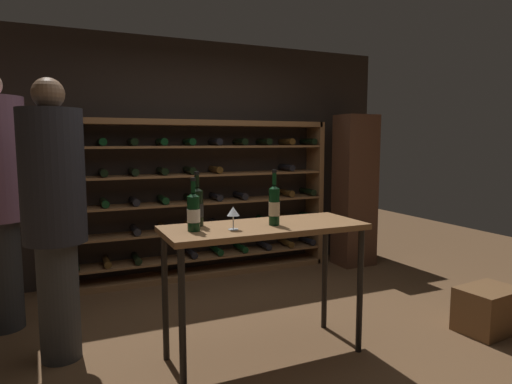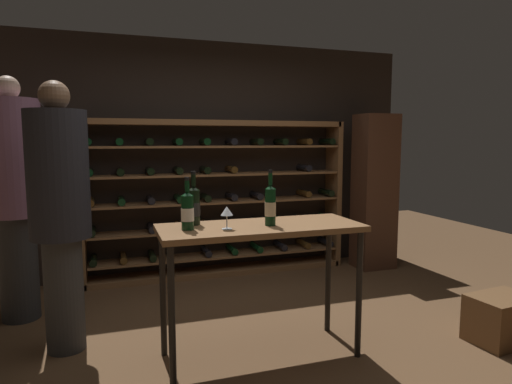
{
  "view_description": "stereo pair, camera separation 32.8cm",
  "coord_description": "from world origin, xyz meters",
  "px_view_note": "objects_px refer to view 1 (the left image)",
  "views": [
    {
      "loc": [
        -1.39,
        -2.8,
        1.52
      ],
      "look_at": [
        -0.05,
        0.17,
        1.14
      ],
      "focal_mm": 31.09,
      "sensor_mm": 36.0,
      "label": 1
    },
    {
      "loc": [
        -1.09,
        -2.92,
        1.52
      ],
      "look_at": [
        -0.05,
        0.17,
        1.14
      ],
      "focal_mm": 31.09,
      "sensor_mm": 36.0,
      "label": 2
    }
  ],
  "objects_px": {
    "wine_rack": "(202,200)",
    "wine_bottle_gold_foil": "(197,206)",
    "wine_bottle_amber_reserve": "(274,205)",
    "wine_glass_stemmed_left": "(233,213)",
    "display_cabinet": "(355,191)",
    "tasting_table": "(264,240)",
    "wine_crate": "(488,310)",
    "wine_bottle_red_label": "(194,212)",
    "person_guest_plum_blouse": "(54,207)"
  },
  "relations": [
    {
      "from": "tasting_table",
      "to": "wine_bottle_amber_reserve",
      "type": "xyz_separation_m",
      "value": [
        0.06,
        -0.03,
        0.25
      ]
    },
    {
      "from": "wine_bottle_amber_reserve",
      "to": "wine_bottle_gold_foil",
      "type": "xyz_separation_m",
      "value": [
        -0.49,
        0.19,
        -0.0
      ]
    },
    {
      "from": "person_guest_plum_blouse",
      "to": "display_cabinet",
      "type": "xyz_separation_m",
      "value": [
        3.33,
        1.14,
        -0.16
      ]
    },
    {
      "from": "tasting_table",
      "to": "wine_bottle_gold_foil",
      "type": "xyz_separation_m",
      "value": [
        -0.43,
        0.15,
        0.24
      ]
    },
    {
      "from": "wine_rack",
      "to": "wine_bottle_gold_foil",
      "type": "bearing_deg",
      "value": -108.32
    },
    {
      "from": "person_guest_plum_blouse",
      "to": "display_cabinet",
      "type": "distance_m",
      "value": 3.53
    },
    {
      "from": "tasting_table",
      "to": "wine_bottle_amber_reserve",
      "type": "relative_size",
      "value": 3.67
    },
    {
      "from": "wine_rack",
      "to": "wine_bottle_gold_foil",
      "type": "xyz_separation_m",
      "value": [
        -0.61,
        -1.85,
        0.21
      ]
    },
    {
      "from": "wine_rack",
      "to": "wine_bottle_red_label",
      "type": "xyz_separation_m",
      "value": [
        -0.68,
        -2.01,
        0.21
      ]
    },
    {
      "from": "wine_rack",
      "to": "display_cabinet",
      "type": "distance_m",
      "value": 1.86
    },
    {
      "from": "tasting_table",
      "to": "wine_bottle_red_label",
      "type": "bearing_deg",
      "value": -179.34
    },
    {
      "from": "tasting_table",
      "to": "wine_glass_stemmed_left",
      "type": "relative_size",
      "value": 9.23
    },
    {
      "from": "wine_crate",
      "to": "display_cabinet",
      "type": "bearing_deg",
      "value": 84.26
    },
    {
      "from": "wine_bottle_red_label",
      "to": "wine_glass_stemmed_left",
      "type": "distance_m",
      "value": 0.25
    },
    {
      "from": "person_guest_plum_blouse",
      "to": "wine_bottle_gold_foil",
      "type": "bearing_deg",
      "value": -166.29
    },
    {
      "from": "wine_crate",
      "to": "wine_bottle_amber_reserve",
      "type": "height_order",
      "value": "wine_bottle_amber_reserve"
    },
    {
      "from": "tasting_table",
      "to": "wine_crate",
      "type": "bearing_deg",
      "value": -11.46
    },
    {
      "from": "wine_crate",
      "to": "wine_bottle_gold_foil",
      "type": "xyz_separation_m",
      "value": [
        -2.24,
        0.52,
        0.9
      ]
    },
    {
      "from": "display_cabinet",
      "to": "wine_rack",
      "type": "bearing_deg",
      "value": 170.15
    },
    {
      "from": "person_guest_plum_blouse",
      "to": "wine_bottle_gold_foil",
      "type": "distance_m",
      "value": 0.97
    },
    {
      "from": "wine_rack",
      "to": "wine_bottle_red_label",
      "type": "height_order",
      "value": "wine_rack"
    },
    {
      "from": "wine_crate",
      "to": "wine_bottle_gold_foil",
      "type": "bearing_deg",
      "value": 166.93
    },
    {
      "from": "tasting_table",
      "to": "wine_glass_stemmed_left",
      "type": "distance_m",
      "value": 0.35
    },
    {
      "from": "wine_rack",
      "to": "wine_glass_stemmed_left",
      "type": "height_order",
      "value": "wine_rack"
    },
    {
      "from": "wine_bottle_amber_reserve",
      "to": "wine_bottle_gold_foil",
      "type": "relative_size",
      "value": 1.03
    },
    {
      "from": "wine_rack",
      "to": "tasting_table",
      "type": "xyz_separation_m",
      "value": [
        -0.18,
        -2.0,
        -0.03
      ]
    },
    {
      "from": "wine_rack",
      "to": "wine_crate",
      "type": "relative_size",
      "value": 6.18
    },
    {
      "from": "wine_rack",
      "to": "wine_bottle_gold_foil",
      "type": "relative_size",
      "value": 8.02
    },
    {
      "from": "wine_bottle_gold_foil",
      "to": "wine_glass_stemmed_left",
      "type": "height_order",
      "value": "wine_bottle_gold_foil"
    },
    {
      "from": "wine_rack",
      "to": "wine_bottle_gold_foil",
      "type": "distance_m",
      "value": 1.96
    },
    {
      "from": "wine_rack",
      "to": "wine_glass_stemmed_left",
      "type": "distance_m",
      "value": 2.13
    },
    {
      "from": "display_cabinet",
      "to": "wine_bottle_gold_foil",
      "type": "relative_size",
      "value": 4.94
    },
    {
      "from": "wine_crate",
      "to": "wine_bottle_amber_reserve",
      "type": "relative_size",
      "value": 1.26
    },
    {
      "from": "person_guest_plum_blouse",
      "to": "display_cabinet",
      "type": "bearing_deg",
      "value": -123.55
    },
    {
      "from": "wine_glass_stemmed_left",
      "to": "tasting_table",
      "type": "bearing_deg",
      "value": 15.66
    },
    {
      "from": "wine_glass_stemmed_left",
      "to": "wine_crate",
      "type": "bearing_deg",
      "value": -8.1
    },
    {
      "from": "display_cabinet",
      "to": "wine_bottle_amber_reserve",
      "type": "xyz_separation_m",
      "value": [
        -1.96,
        -1.72,
        0.17
      ]
    },
    {
      "from": "wine_glass_stemmed_left",
      "to": "wine_rack",
      "type": "bearing_deg",
      "value": 78.08
    },
    {
      "from": "wine_bottle_gold_foil",
      "to": "tasting_table",
      "type": "bearing_deg",
      "value": -19.56
    },
    {
      "from": "display_cabinet",
      "to": "wine_bottle_amber_reserve",
      "type": "relative_size",
      "value": 4.8
    },
    {
      "from": "wine_bottle_red_label",
      "to": "wine_bottle_amber_reserve",
      "type": "bearing_deg",
      "value": -2.77
    },
    {
      "from": "wine_bottle_gold_foil",
      "to": "wine_glass_stemmed_left",
      "type": "xyz_separation_m",
      "value": [
        0.17,
        -0.23,
        -0.02
      ]
    },
    {
      "from": "tasting_table",
      "to": "wine_glass_stemmed_left",
      "type": "height_order",
      "value": "wine_glass_stemmed_left"
    },
    {
      "from": "wine_glass_stemmed_left",
      "to": "display_cabinet",
      "type": "bearing_deg",
      "value": 37.67
    },
    {
      "from": "person_guest_plum_blouse",
      "to": "tasting_table",
      "type": "bearing_deg",
      "value": -164.9
    },
    {
      "from": "display_cabinet",
      "to": "wine_glass_stemmed_left",
      "type": "xyz_separation_m",
      "value": [
        -2.27,
        -1.76,
        0.15
      ]
    },
    {
      "from": "wine_rack",
      "to": "wine_bottle_amber_reserve",
      "type": "distance_m",
      "value": 2.05
    },
    {
      "from": "wine_rack",
      "to": "wine_glass_stemmed_left",
      "type": "xyz_separation_m",
      "value": [
        -0.44,
        -2.07,
        0.19
      ]
    },
    {
      "from": "wine_rack",
      "to": "person_guest_plum_blouse",
      "type": "relative_size",
      "value": 1.53
    },
    {
      "from": "display_cabinet",
      "to": "wine_glass_stemmed_left",
      "type": "distance_m",
      "value": 2.88
    }
  ]
}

